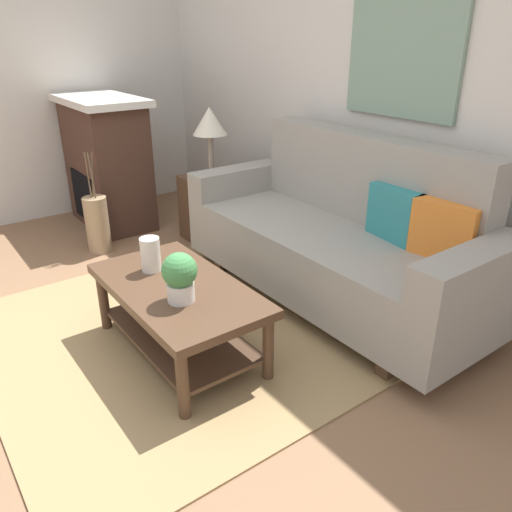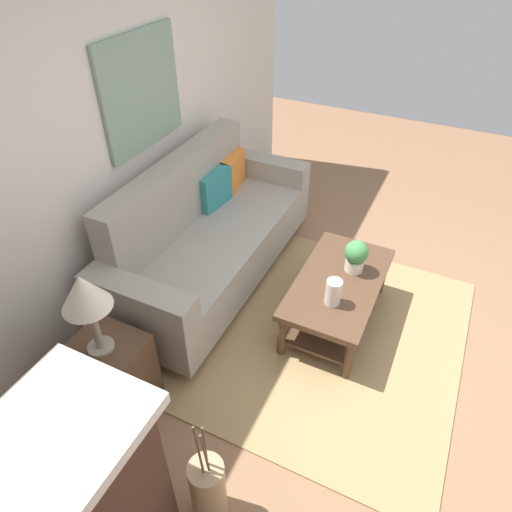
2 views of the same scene
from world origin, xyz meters
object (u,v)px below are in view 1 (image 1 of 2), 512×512
framed_painting (403,50)px  side_table (213,208)px  coffee_table (178,304)px  table_lamp (210,124)px  floor_vase (97,225)px  couch (336,239)px  throw_pillow_orange (444,231)px  throw_pillow_teal (395,214)px  tabletop_vase (151,254)px  potted_plant_tabletop (180,276)px  fireplace (107,162)px

framed_painting → side_table: bearing=-158.4°
side_table → framed_painting: (1.40, 0.55, 1.30)m
coffee_table → table_lamp: bearing=141.6°
table_lamp → floor_vase: table_lamp is taller
couch → floor_vase: couch is taller
throw_pillow_orange → framed_painting: framed_painting is taller
throw_pillow_teal → side_table: 1.80m
tabletop_vase → framed_painting: framed_painting is taller
throw_pillow_orange → tabletop_vase: (-0.98, -1.31, -0.15)m
potted_plant_tabletop → floor_vase: bearing=173.1°
floor_vase → framed_painting: framed_painting is taller
framed_painting → table_lamp: bearing=-158.4°
throw_pillow_orange → fireplace: 3.10m
table_lamp → floor_vase: (-0.33, -0.91, -0.76)m
couch → fireplace: fireplace is taller
throw_pillow_orange → tabletop_vase: bearing=-126.9°
tabletop_vase → table_lamp: (-1.10, 1.10, 0.46)m
throw_pillow_teal → potted_plant_tabletop: bearing=-99.6°
fireplace → framed_painting: framed_painting is taller
throw_pillow_teal → table_lamp: (-1.74, -0.21, 0.31)m
tabletop_vase → table_lamp: table_lamp is taller
potted_plant_tabletop → framed_painting: size_ratio=0.31×
couch → coffee_table: 1.16m
throw_pillow_orange → floor_vase: size_ratio=0.77×
tabletop_vase → floor_vase: (-1.43, 0.19, -0.30)m
throw_pillow_teal → coffee_table: size_ratio=0.33×
coffee_table → framed_painting: (0.05, 1.62, 1.26)m
coffee_table → floor_vase: bearing=174.5°
throw_pillow_teal → coffee_table: (-0.39, -1.28, -0.37)m
tabletop_vase → side_table: bearing=135.2°
coffee_table → couch: bearing=87.5°
table_lamp → fireplace: bearing=-148.6°
coffee_table → fireplace: (-2.26, 0.52, 0.27)m
side_table → framed_painting: bearing=21.6°
framed_painting → potted_plant_tabletop: bearing=-86.1°
throw_pillow_teal → tabletop_vase: size_ratio=1.81×
throw_pillow_teal → potted_plant_tabletop: size_ratio=1.37×
table_lamp → couch: bearing=3.6°
coffee_table → throw_pillow_teal: bearing=73.0°
coffee_table → tabletop_vase: size_ratio=5.53×
coffee_table → table_lamp: table_lamp is taller
fireplace → framed_painting: 2.75m
coffee_table → tabletop_vase: 0.33m
table_lamp → side_table: bearing=-90.0°
potted_plant_tabletop → side_table: potted_plant_tabletop is taller
coffee_table → floor_vase: size_ratio=2.36×
table_lamp → fireplace: fireplace is taller
throw_pillow_teal → side_table: (-1.74, -0.21, -0.40)m
side_table → fireplace: size_ratio=0.48×
coffee_table → potted_plant_tabletop: 0.31m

